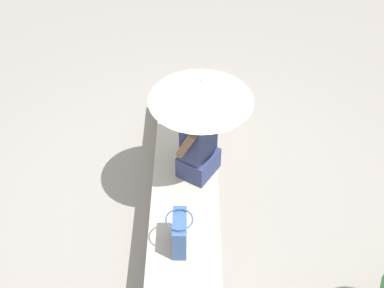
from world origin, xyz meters
name	(u,v)px	position (x,y,z in m)	size (l,w,h in m)	color
ground_plane	(186,202)	(0.00, 0.00, 0.00)	(14.00, 14.00, 0.00)	gray
stone_bench	(186,188)	(0.00, 0.00, 0.21)	(2.71, 0.60, 0.42)	#A8A093
person_seated	(199,140)	(-0.02, 0.12, 0.81)	(0.50, 0.42, 0.90)	navy
parasol	(201,90)	(-0.04, 0.13, 1.34)	(0.87, 0.87, 1.05)	#B7B7BC
handbag_black	(180,232)	(0.81, -0.03, 0.59)	(0.29, 0.22, 0.34)	#335184
magazine	(180,117)	(-0.79, -0.07, 0.43)	(0.28, 0.20, 0.01)	gold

